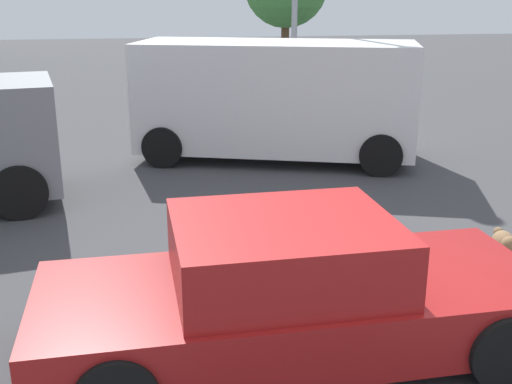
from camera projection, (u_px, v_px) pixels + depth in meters
name	position (u px, v px, depth m)	size (l,w,h in m)	color
ground_plane	(327.00, 349.00, 5.85)	(80.00, 80.00, 0.00)	#424244
sedan_foreground	(291.00, 293.00, 5.65)	(4.57, 1.96, 1.28)	maroon
dog	(505.00, 243.00, 7.61)	(0.36, 0.67, 0.43)	olive
van_white	(276.00, 97.00, 12.11)	(5.52, 3.50, 2.23)	white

